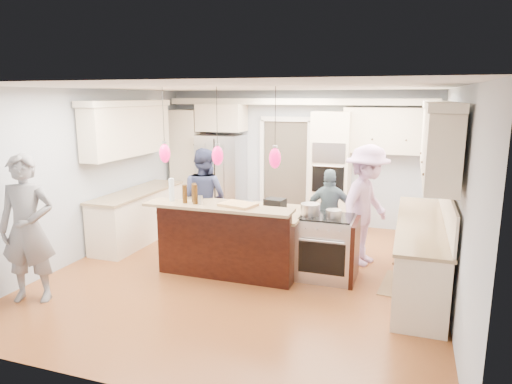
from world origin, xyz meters
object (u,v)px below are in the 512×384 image
(refrigerator, at_px, (221,178))
(person_bar_end, at_px, (27,229))
(person_far_left, at_px, (205,198))
(kitchen_island, at_px, (235,237))
(island_range, at_px, (328,247))

(refrigerator, distance_m, person_bar_end, 4.50)
(refrigerator, height_order, person_far_left, refrigerator)
(person_bar_end, xyz_separation_m, person_far_left, (1.20, 2.65, -0.08))
(person_bar_end, distance_m, person_far_left, 2.91)
(kitchen_island, bearing_deg, person_bar_end, -137.63)
(refrigerator, bearing_deg, kitchen_island, -63.10)
(refrigerator, relative_size, person_far_left, 1.04)
(person_far_left, bearing_deg, person_bar_end, 81.45)
(island_range, relative_size, person_bar_end, 0.49)
(refrigerator, bearing_deg, person_bar_end, -99.59)
(island_range, relative_size, person_far_left, 0.53)
(refrigerator, distance_m, island_range, 3.71)
(person_bar_end, bearing_deg, person_far_left, 46.38)
(refrigerator, xyz_separation_m, island_range, (2.71, -2.49, -0.44))
(island_range, bearing_deg, kitchen_island, -176.91)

